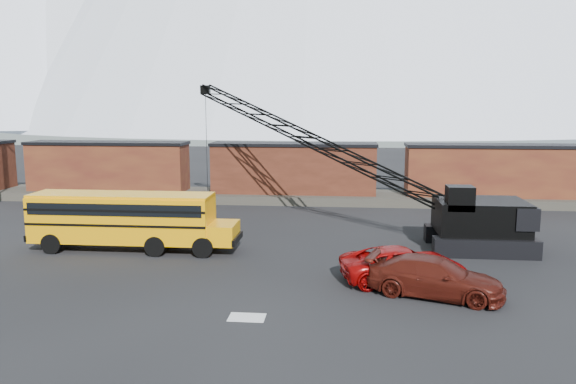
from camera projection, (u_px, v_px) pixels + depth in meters
The scene contains 10 objects.
ground at pixel (251, 284), 25.44m from camera, with size 160.00×160.00×0.00m, color black.
gravel_berm at pixel (294, 197), 47.01m from camera, with size 120.00×5.00×0.70m, color #413E35.
boxcar_west_near at pixel (108, 166), 48.18m from camera, with size 13.70×3.10×4.17m.
boxcar_mid at pixel (294, 168), 46.63m from camera, with size 13.70×3.10×4.17m.
boxcar_east_near at pixel (492, 170), 45.09m from camera, with size 13.70×3.10×4.17m.
snow_patch at pixel (247, 317), 21.46m from camera, with size 1.40×0.90×0.02m, color silver.
school_bus at pixel (129, 219), 31.07m from camera, with size 11.65×2.65×3.19m.
red_pickup at pixel (403, 265), 25.69m from camera, with size 2.65×5.76×1.60m, color #960707.
maroon_suv at pixel (435, 277), 23.76m from camera, with size 2.32×5.71×1.66m, color #43120B.
crawler_crane at pixel (310, 139), 36.99m from camera, with size 21.45×13.75×9.65m.
Camera 1 is at (4.07, -24.19, 8.12)m, focal length 35.00 mm.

